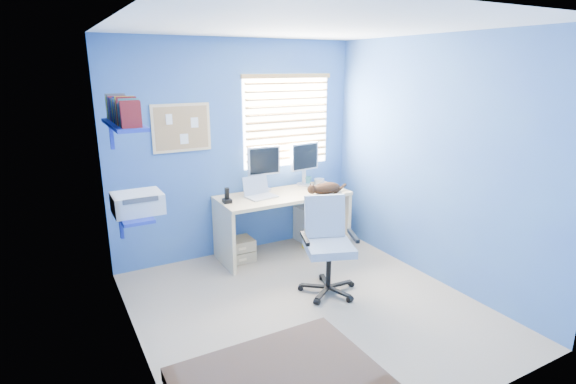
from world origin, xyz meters
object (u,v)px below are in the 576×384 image
cat (326,188)px  tower_pc (309,226)px  desk (283,224)px  laptop (261,188)px  office_chair (328,257)px

cat → tower_pc: bearing=92.8°
desk → laptop: size_ratio=4.72×
laptop → office_chair: bearing=-86.4°
tower_pc → laptop: bearing=-174.2°
laptop → office_chair: 1.19m
desk → office_chair: office_chair is taller
desk → office_chair: size_ratio=1.64×
tower_pc → office_chair: office_chair is taller
cat → office_chair: 1.08m
desk → laptop: (-0.28, 0.00, 0.48)m
desk → tower_pc: size_ratio=3.46×
laptop → cat: size_ratio=0.88×
office_chair → laptop: bearing=101.7°
laptop → cat: laptop is taller
laptop → tower_pc: laptop is taller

